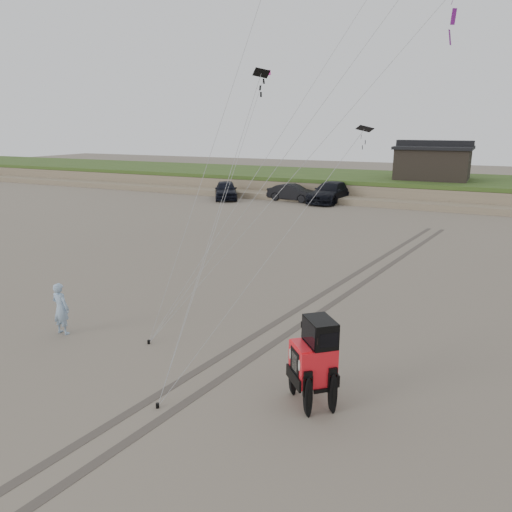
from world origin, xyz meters
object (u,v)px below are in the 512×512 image
object	(u,v)px
truck_a	(226,190)
truck_b	(292,193)
truck_c	(330,192)
man	(61,309)
jeep	(313,370)
cabin	(433,162)

from	to	relation	value
truck_a	truck_b	distance (m)	5.93
truck_a	truck_c	xyz separation A→B (m)	(8.94, 2.08, 0.05)
truck_b	truck_a	bearing A→B (deg)	111.49
truck_c	man	size ratio (longest dim) A/B	3.53
truck_a	truck_b	world-z (taller)	truck_a
truck_c	jeep	bearing A→B (deg)	-67.30
truck_b	man	distance (m)	29.80
cabin	truck_c	distance (m)	9.90
truck_c	jeep	size ratio (longest dim) A/B	1.30
truck_b	man	world-z (taller)	man
jeep	man	distance (m)	8.43
truck_c	man	xyz separation A→B (m)	(0.73, -30.16, -0.02)
truck_c	truck_b	bearing A→B (deg)	-162.95
truck_a	man	world-z (taller)	man
cabin	truck_c	size ratio (longest dim) A/B	1.09
truck_a	jeep	distance (m)	33.80
truck_a	man	distance (m)	29.70
cabin	jeep	world-z (taller)	cabin
truck_b	truck_c	xyz separation A→B (m)	(3.19, 0.62, 0.13)
truck_a	cabin	bearing A→B (deg)	-3.27
truck_b	cabin	bearing A→B (deg)	-49.90
cabin	truck_b	bearing A→B (deg)	-147.13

